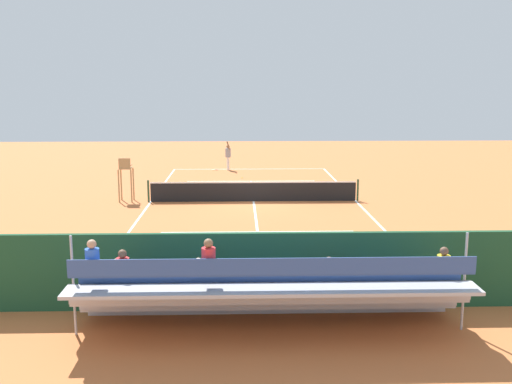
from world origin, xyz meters
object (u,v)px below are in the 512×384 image
at_px(tennis_net, 254,191).
at_px(umpire_chair, 126,175).
at_px(tennis_player, 228,155).
at_px(tennis_ball_near, 242,178).
at_px(equipment_bag, 326,293).
at_px(bleacher_stand, 264,291).
at_px(tennis_racket, 213,170).
at_px(courtside_bench, 385,277).

relative_size(tennis_net, umpire_chair, 4.81).
height_order(tennis_net, tennis_player, tennis_player).
height_order(umpire_chair, tennis_ball_near, umpire_chair).
xyz_separation_m(equipment_bag, tennis_player, (3.02, -24.01, 0.84)).
xyz_separation_m(bleacher_stand, tennis_racket, (2.25, -26.04, -0.92)).
xyz_separation_m(tennis_net, courtside_bench, (-3.21, 13.27, 0.06)).
height_order(tennis_player, tennis_racket, tennis_player).
xyz_separation_m(tennis_net, equipment_bag, (-1.61, 13.40, -0.32)).
distance_m(bleacher_stand, equipment_bag, 2.72).
bearing_deg(courtside_bench, tennis_racket, -76.83).
bearing_deg(equipment_bag, tennis_ball_near, -84.08).
distance_m(courtside_bench, tennis_player, 24.33).
xyz_separation_m(courtside_bench, tennis_racket, (5.61, -23.97, -0.54)).
bearing_deg(tennis_racket, tennis_player, 174.95).
relative_size(tennis_player, tennis_ball_near, 29.18).
distance_m(courtside_bench, tennis_ball_near, 20.75).
bearing_deg(equipment_bag, bleacher_stand, 48.00).
distance_m(equipment_bag, tennis_racket, 24.43).
xyz_separation_m(tennis_player, tennis_ball_near, (-0.89, 3.48, -0.98)).
relative_size(bleacher_stand, equipment_bag, 10.07).
bearing_deg(tennis_player, tennis_racket, -5.05).
bearing_deg(tennis_player, courtside_bench, 100.97).
bearing_deg(tennis_ball_near, courtside_bench, 100.37).
bearing_deg(umpire_chair, tennis_racket, -109.89).
distance_m(tennis_net, courtside_bench, 13.66).
height_order(umpire_chair, tennis_racket, umpire_chair).
distance_m(equipment_bag, tennis_ball_near, 20.64).
relative_size(courtside_bench, equipment_bag, 2.00).
distance_m(bleacher_stand, tennis_racket, 26.16).
xyz_separation_m(umpire_chair, tennis_racket, (-3.81, -10.52, -1.30)).
xyz_separation_m(umpire_chair, courtside_bench, (-9.41, 13.45, -0.76)).
height_order(tennis_net, bleacher_stand, bleacher_stand).
bearing_deg(tennis_ball_near, bleacher_stand, 90.96).
distance_m(tennis_net, tennis_player, 10.72).
bearing_deg(equipment_bag, tennis_racket, -80.57).
xyz_separation_m(umpire_chair, equipment_bag, (-7.81, 13.58, -1.13)).
xyz_separation_m(courtside_bench, tennis_ball_near, (3.73, -20.40, -0.53)).
distance_m(umpire_chair, tennis_ball_near, 9.07).
relative_size(equipment_bag, tennis_player, 0.47).
bearing_deg(bleacher_stand, tennis_racket, -85.06).
xyz_separation_m(bleacher_stand, umpire_chair, (6.05, -15.53, 0.38)).
height_order(umpire_chair, tennis_player, umpire_chair).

